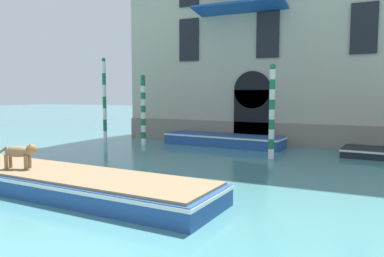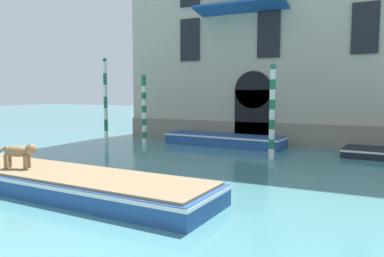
{
  "view_description": "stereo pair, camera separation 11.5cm",
  "coord_description": "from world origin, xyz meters",
  "px_view_note": "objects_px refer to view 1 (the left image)",
  "views": [
    {
      "loc": [
        4.46,
        -0.58,
        2.52
      ],
      "look_at": [
        -1.41,
        11.76,
        1.2
      ],
      "focal_mm": 35.0,
      "sensor_mm": 36.0,
      "label": 1
    },
    {
      "loc": [
        4.56,
        -0.53,
        2.52
      ],
      "look_at": [
        -1.41,
        11.76,
        1.2
      ],
      "focal_mm": 35.0,
      "sensor_mm": 36.0,
      "label": 2
    }
  ],
  "objects_px": {
    "boat_foreground": "(67,182)",
    "mooring_pole_1": "(143,110)",
    "mooring_pole_0": "(272,111)",
    "dog_on_deck": "(20,152)",
    "boat_moored_near_palazzo": "(223,140)",
    "mooring_pole_2": "(104,100)"
  },
  "relations": [
    {
      "from": "boat_foreground",
      "to": "mooring_pole_1",
      "type": "relative_size",
      "value": 2.46
    },
    {
      "from": "mooring_pole_0",
      "to": "dog_on_deck",
      "type": "bearing_deg",
      "value": -123.43
    },
    {
      "from": "boat_moored_near_palazzo",
      "to": "mooring_pole_0",
      "type": "relative_size",
      "value": 1.63
    },
    {
      "from": "boat_moored_near_palazzo",
      "to": "mooring_pole_2",
      "type": "xyz_separation_m",
      "value": [
        -5.82,
        -1.45,
        1.85
      ]
    },
    {
      "from": "dog_on_deck",
      "to": "mooring_pole_1",
      "type": "relative_size",
      "value": 0.29
    },
    {
      "from": "boat_foreground",
      "to": "mooring_pole_2",
      "type": "bearing_deg",
      "value": 125.67
    },
    {
      "from": "boat_foreground",
      "to": "mooring_pole_0",
      "type": "height_order",
      "value": "mooring_pole_0"
    },
    {
      "from": "mooring_pole_2",
      "to": "dog_on_deck",
      "type": "bearing_deg",
      "value": -64.98
    },
    {
      "from": "mooring_pole_0",
      "to": "mooring_pole_2",
      "type": "relative_size",
      "value": 0.85
    },
    {
      "from": "mooring_pole_1",
      "to": "mooring_pole_2",
      "type": "distance_m",
      "value": 2.28
    },
    {
      "from": "dog_on_deck",
      "to": "mooring_pole_2",
      "type": "bearing_deg",
      "value": 93.08
    },
    {
      "from": "boat_foreground",
      "to": "mooring_pole_2",
      "type": "height_order",
      "value": "mooring_pole_2"
    },
    {
      "from": "boat_foreground",
      "to": "boat_moored_near_palazzo",
      "type": "xyz_separation_m",
      "value": [
        0.57,
        9.57,
        -0.01
      ]
    },
    {
      "from": "mooring_pole_2",
      "to": "mooring_pole_1",
      "type": "bearing_deg",
      "value": 2.18
    },
    {
      "from": "dog_on_deck",
      "to": "mooring_pole_1",
      "type": "bearing_deg",
      "value": 79.16
    },
    {
      "from": "dog_on_deck",
      "to": "mooring_pole_1",
      "type": "xyz_separation_m",
      "value": [
        -1.65,
        8.43,
        0.72
      ]
    },
    {
      "from": "boat_foreground",
      "to": "mooring_pole_2",
      "type": "distance_m",
      "value": 9.85
    },
    {
      "from": "boat_foreground",
      "to": "dog_on_deck",
      "type": "xyz_separation_m",
      "value": [
        -1.35,
        -0.22,
        0.69
      ]
    },
    {
      "from": "mooring_pole_1",
      "to": "mooring_pole_2",
      "type": "bearing_deg",
      "value": -177.82
    },
    {
      "from": "boat_moored_near_palazzo",
      "to": "mooring_pole_1",
      "type": "relative_size",
      "value": 1.74
    },
    {
      "from": "mooring_pole_1",
      "to": "mooring_pole_2",
      "type": "relative_size",
      "value": 0.79
    },
    {
      "from": "dog_on_deck",
      "to": "mooring_pole_2",
      "type": "xyz_separation_m",
      "value": [
        -3.89,
        8.34,
        1.16
      ]
    }
  ]
}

